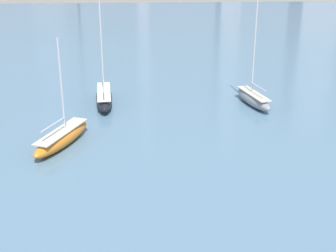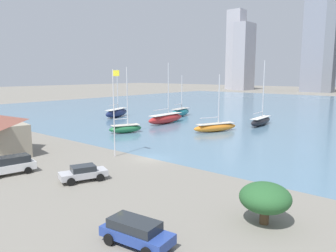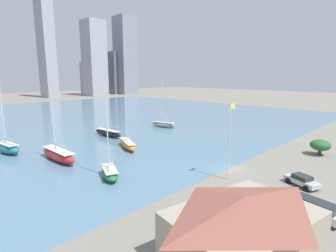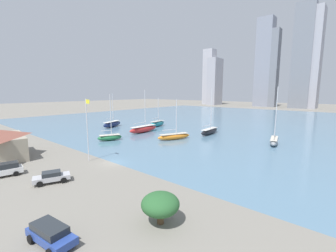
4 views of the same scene
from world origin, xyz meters
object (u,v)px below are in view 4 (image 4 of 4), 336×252
object	(u,v)px
sailboat_orange	(174,136)
sailboat_gray	(274,141)
sailboat_navy	(112,124)
parked_suv_white	(2,170)
parked_sedan_silver	(52,177)
sailboat_black	(210,131)
sailboat_teal	(157,123)
sailboat_red	(143,129)
parked_wagon_blue	(51,233)
sailboat_green	(110,137)
flag_pole	(87,128)

from	to	relation	value
sailboat_orange	sailboat_gray	world-z (taller)	sailboat_gray
sailboat_navy	parked_suv_white	size ratio (longest dim) A/B	2.16
sailboat_navy	parked_sedan_silver	distance (m)	48.38
sailboat_black	sailboat_teal	xyz separation A→B (m)	(-21.61, 1.03, 0.10)
sailboat_gray	sailboat_red	distance (m)	35.70
sailboat_black	sailboat_red	distance (m)	19.61
parked_sedan_silver	sailboat_gray	bearing A→B (deg)	91.11
sailboat_red	parked_wagon_blue	bearing A→B (deg)	-53.55
sailboat_black	parked_wagon_blue	xyz separation A→B (m)	(14.55, -49.73, -0.06)
parked_sedan_silver	sailboat_red	bearing A→B (deg)	140.02
sailboat_teal	parked_suv_white	world-z (taller)	sailboat_teal
sailboat_red	parked_sedan_silver	world-z (taller)	sailboat_red
sailboat_navy	parked_wagon_blue	bearing A→B (deg)	-58.77
sailboat_gray	sailboat_black	bearing A→B (deg)	162.28
sailboat_navy	parked_suv_white	world-z (taller)	sailboat_navy
sailboat_red	sailboat_green	distance (m)	13.44
sailboat_black	sailboat_orange	bearing A→B (deg)	-109.04
parked_wagon_blue	sailboat_green	bearing A→B (deg)	-138.73
sailboat_gray	sailboat_green	size ratio (longest dim) A/B	1.15
sailboat_green	sailboat_gray	bearing A→B (deg)	57.47
sailboat_red	sailboat_orange	bearing A→B (deg)	-10.20
sailboat_gray	sailboat_green	bearing A→B (deg)	-158.99
sailboat_red	sailboat_navy	bearing A→B (deg)	177.96
sailboat_gray	sailboat_teal	world-z (taller)	sailboat_gray
sailboat_red	parked_wagon_blue	distance (m)	50.21
flag_pole	sailboat_black	world-z (taller)	sailboat_black
sailboat_black	sailboat_gray	bearing A→B (deg)	-9.06
parked_suv_white	sailboat_teal	bearing A→B (deg)	117.67
sailboat_green	parked_wagon_blue	xyz separation A→B (m)	(29.33, -26.03, 0.02)
flag_pole	sailboat_red	world-z (taller)	sailboat_red
sailboat_gray	sailboat_teal	size ratio (longest dim) A/B	1.32
flag_pole	sailboat_green	xyz separation A→B (m)	(-11.64, 12.45, -5.12)
flag_pole	sailboat_black	size ratio (longest dim) A/B	0.84
sailboat_black	sailboat_gray	distance (m)	17.96
sailboat_navy	parked_wagon_blue	xyz separation A→B (m)	(47.04, -39.37, -0.20)
sailboat_orange	sailboat_navy	world-z (taller)	sailboat_navy
sailboat_green	flag_pole	bearing A→B (deg)	-23.75
sailboat_black	parked_sedan_silver	world-z (taller)	sailboat_black
flag_pole	parked_suv_white	size ratio (longest dim) A/B	2.06
sailboat_black	parked_sedan_silver	size ratio (longest dim) A/B	2.68
sailboat_gray	parked_sedan_silver	distance (m)	46.00
sailboat_navy	sailboat_green	xyz separation A→B (m)	(17.71, -13.34, -0.21)
flag_pole	parked_suv_white	xyz separation A→B (m)	(-2.69, -12.12, -4.93)
sailboat_navy	sailboat_red	world-z (taller)	sailboat_red
sailboat_navy	parked_sedan_silver	xyz separation A→B (m)	(34.30, -34.12, -0.26)
sailboat_navy	sailboat_gray	xyz separation A→B (m)	(50.40, 8.97, -0.17)
sailboat_teal	sailboat_green	size ratio (longest dim) A/B	0.87
sailboat_green	parked_sedan_silver	world-z (taller)	sailboat_green
sailboat_black	sailboat_red	bearing A→B (deg)	-152.69
sailboat_red	flag_pole	bearing A→B (deg)	-64.28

